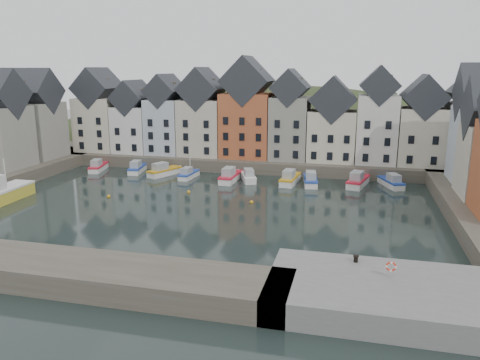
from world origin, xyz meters
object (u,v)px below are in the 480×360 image
(boat_a, at_px, (98,167))
(life_ring_post, at_px, (391,267))
(boat_d, at_px, (189,174))
(mooring_bollard, at_px, (356,258))

(boat_a, relative_size, life_ring_post, 4.89)
(boat_d, distance_m, mooring_bollard, 42.88)
(boat_a, xyz_separation_m, life_ring_post, (46.85, -37.45, 2.17))
(boat_d, distance_m, life_ring_post, 46.38)
(mooring_bollard, xyz_separation_m, life_ring_post, (2.58, -2.40, 0.55))
(life_ring_post, bearing_deg, boat_a, 141.36)
(life_ring_post, bearing_deg, boat_d, 129.35)
(boat_d, xyz_separation_m, mooring_bollard, (26.80, -33.43, 1.63))
(boat_a, relative_size, mooring_bollard, 11.35)
(boat_a, distance_m, boat_d, 17.54)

